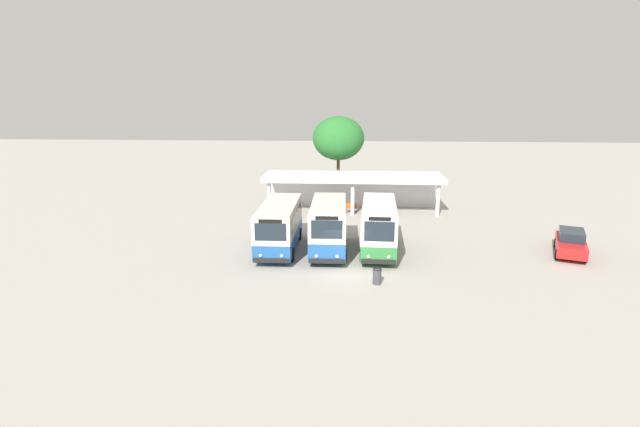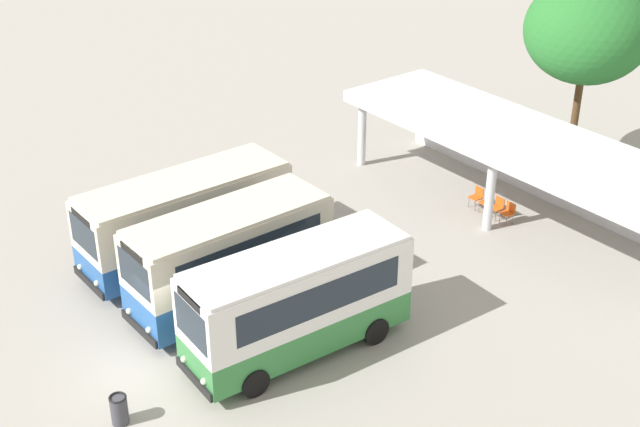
{
  "view_description": "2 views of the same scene",
  "coord_description": "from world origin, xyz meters",
  "px_view_note": "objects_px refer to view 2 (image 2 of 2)",
  "views": [
    {
      "loc": [
        0.14,
        -26.94,
        10.14
      ],
      "look_at": [
        -1.92,
        5.16,
        2.31
      ],
      "focal_mm": 26.53,
      "sensor_mm": 36.0,
      "label": 1
    },
    {
      "loc": [
        19.58,
        -8.79,
        16.33
      ],
      "look_at": [
        -2.73,
        8.49,
        1.21
      ],
      "focal_mm": 48.81,
      "sensor_mm": 36.0,
      "label": 2
    }
  ],
  "objects_px": {
    "city_bus_nearest_orange": "(186,216)",
    "waiting_chair_second_from_end": "(488,201)",
    "waiting_chair_end_by_column": "(477,196)",
    "waiting_chair_middle_seat": "(498,206)",
    "waiting_chair_fourth_seat": "(509,211)",
    "city_bus_middle_cream": "(297,299)",
    "city_bus_second_in_row": "(230,255)",
    "litter_bin_apron": "(119,409)"
  },
  "relations": [
    {
      "from": "waiting_chair_second_from_end",
      "to": "city_bus_nearest_orange",
      "type": "bearing_deg",
      "value": -109.98
    },
    {
      "from": "city_bus_second_in_row",
      "to": "waiting_chair_end_by_column",
      "type": "height_order",
      "value": "city_bus_second_in_row"
    },
    {
      "from": "waiting_chair_fourth_seat",
      "to": "waiting_chair_second_from_end",
      "type": "bearing_deg",
      "value": 178.69
    },
    {
      "from": "waiting_chair_second_from_end",
      "to": "litter_bin_apron",
      "type": "bearing_deg",
      "value": -82.43
    },
    {
      "from": "waiting_chair_second_from_end",
      "to": "litter_bin_apron",
      "type": "distance_m",
      "value": 17.25
    },
    {
      "from": "waiting_chair_second_from_end",
      "to": "waiting_chair_middle_seat",
      "type": "xyz_separation_m",
      "value": [
        0.56,
        -0.03,
        0.0
      ]
    },
    {
      "from": "city_bus_nearest_orange",
      "to": "waiting_chair_fourth_seat",
      "type": "relative_size",
      "value": 9.0
    },
    {
      "from": "city_bus_second_in_row",
      "to": "city_bus_nearest_orange",
      "type": "bearing_deg",
      "value": 174.75
    },
    {
      "from": "city_bus_nearest_orange",
      "to": "waiting_chair_fourth_seat",
      "type": "distance_m",
      "value": 12.43
    },
    {
      "from": "city_bus_middle_cream",
      "to": "waiting_chair_second_from_end",
      "type": "relative_size",
      "value": 8.4
    },
    {
      "from": "city_bus_nearest_orange",
      "to": "waiting_chair_second_from_end",
      "type": "xyz_separation_m",
      "value": [
        4.09,
        11.24,
        -1.27
      ]
    },
    {
      "from": "waiting_chair_end_by_column",
      "to": "waiting_chair_fourth_seat",
      "type": "xyz_separation_m",
      "value": [
        1.68,
        -0.02,
        0.0
      ]
    },
    {
      "from": "city_bus_nearest_orange",
      "to": "waiting_chair_middle_seat",
      "type": "bearing_deg",
      "value": 67.49
    },
    {
      "from": "litter_bin_apron",
      "to": "waiting_chair_fourth_seat",
      "type": "bearing_deg",
      "value": 93.87
    },
    {
      "from": "waiting_chair_middle_seat",
      "to": "waiting_chair_fourth_seat",
      "type": "distance_m",
      "value": 0.56
    },
    {
      "from": "city_bus_second_in_row",
      "to": "city_bus_middle_cream",
      "type": "distance_m",
      "value": 3.37
    },
    {
      "from": "city_bus_nearest_orange",
      "to": "litter_bin_apron",
      "type": "distance_m",
      "value": 8.75
    },
    {
      "from": "city_bus_nearest_orange",
      "to": "waiting_chair_second_from_end",
      "type": "relative_size",
      "value": 9.0
    },
    {
      "from": "litter_bin_apron",
      "to": "waiting_chair_second_from_end",
      "type": "bearing_deg",
      "value": 97.57
    },
    {
      "from": "city_bus_middle_cream",
      "to": "waiting_chair_second_from_end",
      "type": "height_order",
      "value": "city_bus_middle_cream"
    },
    {
      "from": "city_bus_nearest_orange",
      "to": "waiting_chair_end_by_column",
      "type": "distance_m",
      "value": 11.84
    },
    {
      "from": "city_bus_middle_cream",
      "to": "waiting_chair_middle_seat",
      "type": "relative_size",
      "value": 8.4
    },
    {
      "from": "city_bus_second_in_row",
      "to": "waiting_chair_end_by_column",
      "type": "xyz_separation_m",
      "value": [
        0.16,
        11.55,
        -1.38
      ]
    },
    {
      "from": "city_bus_middle_cream",
      "to": "waiting_chair_end_by_column",
      "type": "relative_size",
      "value": 8.4
    },
    {
      "from": "city_bus_second_in_row",
      "to": "waiting_chair_end_by_column",
      "type": "bearing_deg",
      "value": 89.21
    },
    {
      "from": "city_bus_middle_cream",
      "to": "litter_bin_apron",
      "type": "bearing_deg",
      "value": -93.73
    },
    {
      "from": "city_bus_second_in_row",
      "to": "waiting_chair_fourth_seat",
      "type": "xyz_separation_m",
      "value": [
        1.83,
        11.52,
        -1.38
      ]
    },
    {
      "from": "city_bus_second_in_row",
      "to": "waiting_chair_middle_seat",
      "type": "bearing_deg",
      "value": 83.68
    },
    {
      "from": "waiting_chair_end_by_column",
      "to": "litter_bin_apron",
      "type": "bearing_deg",
      "value": -80.6
    },
    {
      "from": "waiting_chair_second_from_end",
      "to": "waiting_chair_middle_seat",
      "type": "height_order",
      "value": "same"
    },
    {
      "from": "city_bus_nearest_orange",
      "to": "city_bus_second_in_row",
      "type": "bearing_deg",
      "value": -5.25
    },
    {
      "from": "city_bus_nearest_orange",
      "to": "waiting_chair_fourth_seat",
      "type": "height_order",
      "value": "city_bus_nearest_orange"
    },
    {
      "from": "waiting_chair_second_from_end",
      "to": "waiting_chair_middle_seat",
      "type": "distance_m",
      "value": 0.56
    },
    {
      "from": "city_bus_nearest_orange",
      "to": "city_bus_second_in_row",
      "type": "height_order",
      "value": "city_bus_second_in_row"
    },
    {
      "from": "waiting_chair_second_from_end",
      "to": "waiting_chair_fourth_seat",
      "type": "height_order",
      "value": "same"
    },
    {
      "from": "city_bus_second_in_row",
      "to": "waiting_chair_second_from_end",
      "type": "relative_size",
      "value": 8.04
    },
    {
      "from": "city_bus_nearest_orange",
      "to": "waiting_chair_second_from_end",
      "type": "height_order",
      "value": "city_bus_nearest_orange"
    },
    {
      "from": "city_bus_second_in_row",
      "to": "waiting_chair_middle_seat",
      "type": "relative_size",
      "value": 8.04
    },
    {
      "from": "waiting_chair_middle_seat",
      "to": "litter_bin_apron",
      "type": "relative_size",
      "value": 0.96
    },
    {
      "from": "city_bus_nearest_orange",
      "to": "city_bus_second_in_row",
      "type": "relative_size",
      "value": 1.12
    },
    {
      "from": "litter_bin_apron",
      "to": "waiting_chair_end_by_column",
      "type": "bearing_deg",
      "value": 99.4
    },
    {
      "from": "waiting_chair_end_by_column",
      "to": "waiting_chair_second_from_end",
      "type": "bearing_deg",
      "value": 0.22
    }
  ]
}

